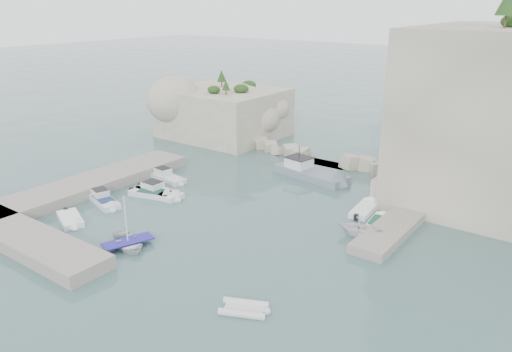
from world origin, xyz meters
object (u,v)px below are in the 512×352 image
Objects in this scene: motorboat_d at (104,203)px; tender_east_b at (378,226)px; motorboat_c at (151,196)px; tender_east_c at (365,212)px; motorboat_a at (167,180)px; motorboat_b at (159,195)px; tender_east_d at (386,204)px; rowboat at (128,246)px; motorboat_e at (71,222)px; tender_east_a at (360,236)px; work_boat at (311,177)px; inflatable_dinghy at (244,311)px.

motorboat_d reaches higher than tender_east_b.
motorboat_d reaches higher than motorboat_c.
tender_east_c is at bearing 9.42° from motorboat_c.
motorboat_a is 4.64m from motorboat_b.
motorboat_c is 24.16m from tender_east_d.
motorboat_d is 1.24× the size of rowboat.
rowboat is at bearing 129.92° from tender_east_b.
motorboat_b is at bearing 99.49° from tender_east_b.
tender_east_d is at bearing 67.78° from motorboat_e.
tender_east_a reaches higher than rowboat.
tender_east_a is at bearing 36.22° from motorboat_d.
motorboat_d is 10.51m from rowboat.
motorboat_c is 0.49× the size of work_boat.
motorboat_c is 23.23m from tender_east_b.
motorboat_a reaches higher than tender_east_c.
tender_east_c is 3.24m from tender_east_d.
rowboat is (9.39, -4.73, 0.00)m from motorboat_d.
tender_east_a is 0.89× the size of tender_east_d.
tender_east_c is at bearing -14.58° from rowboat.
motorboat_d is 26.91m from tender_east_b.
motorboat_a is at bearing -131.45° from work_boat.
inflatable_dinghy is at bearing 19.04° from motorboat_e.
tender_east_a is 0.83× the size of tender_east_b.
motorboat_c and tender_east_c have the same top height.
motorboat_b is at bearing 126.43° from inflatable_dinghy.
work_boat reaches higher than motorboat_b.
motorboat_c is 1.46× the size of inflatable_dinghy.
work_boat is at bearing 46.53° from motorboat_a.
motorboat_c is at bearing -56.51° from motorboat_a.
motorboat_b is 1.10× the size of motorboat_d.
motorboat_b is 1.45× the size of tender_east_d.
work_boat is at bearing 31.15° from tender_east_a.
motorboat_d reaches higher than rowboat.
work_boat is (12.69, 10.43, 0.00)m from motorboat_a.
tender_east_c is at bearing -21.56° from work_boat.
motorboat_e is at bearing 156.37° from tender_east_d.
motorboat_e is 21.52m from inflatable_dinghy.
motorboat_e is (1.14, -13.36, 0.00)m from motorboat_a.
rowboat is at bearing -48.18° from motorboat_a.
rowboat reaches higher than tender_east_c.
tender_east_a is 0.38× the size of work_boat.
tender_east_a is 8.43m from tender_east_d.
tender_east_a reaches higher than tender_east_b.
motorboat_b is at bearing -116.05° from work_boat.
motorboat_d is 0.56× the size of work_boat.
motorboat_b is 21.55m from tender_east_a.
work_boat reaches higher than motorboat_d.
tender_east_d is 10.47m from work_boat.
tender_east_d reaches higher than motorboat_b.
motorboat_c is at bearing 143.04° from tender_east_d.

